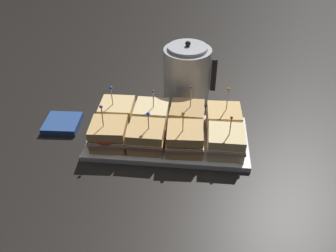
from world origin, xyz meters
TOP-DOWN VIEW (x-y plane):
  - ground_plane at (0.00, 0.00)m, footprint 6.00×6.00m
  - serving_platter at (0.00, 0.00)m, footprint 0.53×0.27m
  - sandwich_front_far_left at (-0.18, -0.06)m, footprint 0.12×0.12m
  - sandwich_front_center_left at (-0.06, -0.06)m, footprint 0.12×0.12m
  - sandwich_front_center_right at (0.06, -0.06)m, footprint 0.12×0.12m
  - sandwich_front_far_right at (0.19, -0.06)m, footprint 0.12×0.12m
  - sandwich_back_far_left at (-0.18, 0.06)m, footprint 0.12×0.12m
  - sandwich_back_center_left at (-0.06, 0.06)m, footprint 0.12×0.12m
  - sandwich_back_center_right at (0.06, 0.06)m, footprint 0.12×0.12m
  - sandwich_back_far_right at (0.18, 0.06)m, footprint 0.12×0.12m
  - kettle_steel at (0.05, 0.26)m, footprint 0.20×0.18m
  - napkin_stack at (-0.38, 0.04)m, footprint 0.12×0.12m

SIDE VIEW (x-z plane):
  - ground_plane at x=0.00m, z-range 0.00..0.00m
  - serving_platter at x=0.00m, z-range 0.00..0.02m
  - napkin_stack at x=-0.38m, z-range 0.00..0.02m
  - sandwich_front_far_right at x=0.19m, z-range -0.01..0.13m
  - sandwich_back_far_right at x=0.18m, z-range -0.02..0.13m
  - sandwich_front_center_left at x=-0.06m, z-range -0.01..0.12m
  - sandwich_back_center_left at x=-0.06m, z-range -0.01..0.13m
  - sandwich_front_center_right at x=0.06m, z-range -0.02..0.13m
  - sandwich_back_center_right at x=0.06m, z-range -0.02..0.13m
  - sandwich_back_far_left at x=-0.18m, z-range -0.02..0.13m
  - sandwich_front_far_left at x=-0.18m, z-range -0.02..0.14m
  - kettle_steel at x=0.05m, z-range -0.01..0.23m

